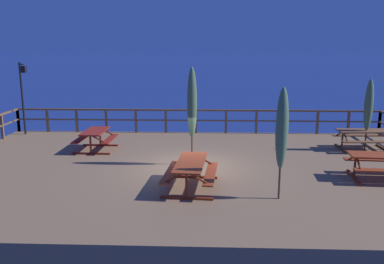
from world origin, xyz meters
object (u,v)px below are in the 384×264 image
Objects in this scene: patio_umbrella_short_back at (369,105)px; patio_umbrella_short_front at (192,103)px; picnic_table_back_left at (364,135)px; patio_umbrella_tall_front at (282,129)px; picnic_table_mid_centre at (95,136)px; picnic_table_mid_right at (191,169)px; lamp_post_hooked at (23,88)px.

patio_umbrella_short_back is 6.86m from patio_umbrella_short_front.
picnic_table_back_left is 7.02m from patio_umbrella_short_front.
patio_umbrella_short_back reaches higher than picnic_table_back_left.
patio_umbrella_tall_front reaches higher than picnic_table_back_left.
patio_umbrella_short_front is at bearing -25.16° from picnic_table_mid_centre.
picnic_table_back_left is 1.17m from patio_umbrella_short_back.
patio_umbrella_tall_front is (2.34, -0.73, 1.30)m from picnic_table_mid_right.
picnic_table_back_left is 6.74m from patio_umbrella_tall_front.
picnic_table_back_left is at bearing -8.35° from lamp_post_hooked.
picnic_table_mid_right is (-6.44, -4.46, 0.00)m from picnic_table_back_left.
patio_umbrella_tall_front is at bearing -36.10° from lamp_post_hooked.
lamp_post_hooked reaches higher than picnic_table_back_left.
patio_umbrella_short_front is at bearing 128.65° from patio_umbrella_tall_front.
patio_umbrella_short_back is 0.83× the size of patio_umbrella_short_front.
patio_umbrella_short_back is at bearing -70.56° from picnic_table_back_left.
picnic_table_mid_right is 0.69× the size of lamp_post_hooked.
picnic_table_back_left is at bearing 2.49° from picnic_table_mid_centre.
picnic_table_mid_centre is at bearing -177.96° from patio_umbrella_short_back.
patio_umbrella_short_front is (3.75, -1.76, 1.52)m from picnic_table_mid_centre.
patio_umbrella_short_front is at bearing -161.23° from picnic_table_back_left.
picnic_table_back_left is 0.93× the size of picnic_table_mid_right.
picnic_table_mid_centre is at bearing -33.36° from lamp_post_hooked.
picnic_table_back_left is 0.64× the size of lamp_post_hooked.
patio_umbrella_tall_front is at bearing -128.33° from picnic_table_back_left.
patio_umbrella_short_front is (-0.05, 2.26, 1.51)m from picnic_table_mid_right.
picnic_table_back_left is at bearing 51.67° from patio_umbrella_tall_front.
patio_umbrella_short_back is at bearing 51.05° from patio_umbrella_tall_front.
lamp_post_hooked is at bearing 139.37° from picnic_table_mid_right.
picnic_table_back_left is 14.28m from lamp_post_hooked.
picnic_table_mid_centre is (-10.24, -0.45, -0.01)m from picnic_table_back_left.
picnic_table_mid_right is at bearing -145.87° from patio_umbrella_short_back.
picnic_table_mid_right is at bearing -46.63° from picnic_table_mid_centre.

